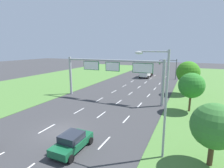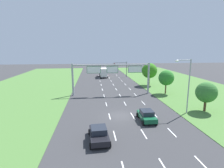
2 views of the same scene
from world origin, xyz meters
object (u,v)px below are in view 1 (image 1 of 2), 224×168
(sign_gantry, at_px, (112,70))
(traffic_light_mast, at_px, (169,65))
(car_lead_silver, at_px, (72,142))
(roadside_tree_near, at_px, (214,126))
(box_truck, at_px, (146,71))
(roadside_tree_mid, at_px, (191,85))
(roadside_tree_far, at_px, (188,73))
(street_lamp, at_px, (161,96))

(sign_gantry, relative_size, traffic_light_mast, 3.08)
(car_lead_silver, bearing_deg, roadside_tree_near, 13.54)
(car_lead_silver, height_order, box_truck, box_truck)
(roadside_tree_mid, xyz_separation_m, roadside_tree_far, (-0.69, 9.60, 0.48))
(traffic_light_mast, distance_m, roadside_tree_mid, 26.15)
(roadside_tree_mid, distance_m, roadside_tree_far, 9.63)
(sign_gantry, relative_size, roadside_tree_far, 2.76)
(box_truck, height_order, traffic_light_mast, traffic_light_mast)
(car_lead_silver, distance_m, roadside_tree_far, 25.51)
(traffic_light_mast, bearing_deg, roadside_tree_mid, -76.94)
(roadside_tree_near, xyz_separation_m, roadside_tree_mid, (-1.62, 11.68, 0.51))
(roadside_tree_mid, relative_size, roadside_tree_far, 0.86)
(street_lamp, bearing_deg, roadside_tree_mid, 80.14)
(roadside_tree_far, bearing_deg, roadside_tree_mid, -85.90)
(box_truck, relative_size, roadside_tree_mid, 1.38)
(sign_gantry, relative_size, street_lamp, 2.03)
(street_lamp, distance_m, roadside_tree_far, 21.83)
(street_lamp, bearing_deg, sign_gantry, 127.26)
(car_lead_silver, xyz_separation_m, traffic_light_mast, (3.02, 39.77, 3.09))
(street_lamp, height_order, roadside_tree_near, street_lamp)
(traffic_light_mast, height_order, roadside_tree_near, traffic_light_mast)
(box_truck, xyz_separation_m, sign_gantry, (0.36, -25.35, 3.18))
(car_lead_silver, relative_size, roadside_tree_far, 0.65)
(car_lead_silver, distance_m, box_truck, 40.69)
(car_lead_silver, distance_m, roadside_tree_mid, 17.11)
(box_truck, bearing_deg, traffic_light_mast, -6.75)
(sign_gantry, height_order, roadside_tree_far, sign_gantry)
(car_lead_silver, bearing_deg, roadside_tree_far, 70.56)
(street_lamp, bearing_deg, roadside_tree_near, 7.32)
(sign_gantry, bearing_deg, roadside_tree_far, 37.55)
(car_lead_silver, relative_size, roadside_tree_near, 0.84)
(street_lamp, xyz_separation_m, roadside_tree_mid, (2.11, 12.16, -1.42))
(box_truck, relative_size, roadside_tree_far, 1.19)
(box_truck, bearing_deg, roadside_tree_mid, -64.83)
(car_lead_silver, distance_m, street_lamp, 8.34)
(box_truck, bearing_deg, street_lamp, -75.13)
(box_truck, xyz_separation_m, traffic_light_mast, (6.48, -0.75, 2.10))
(traffic_light_mast, relative_size, roadside_tree_near, 1.16)
(roadside_tree_mid, height_order, roadside_tree_far, roadside_tree_far)
(sign_gantry, relative_size, roadside_tree_mid, 3.21)
(car_lead_silver, relative_size, roadside_tree_mid, 0.75)
(street_lamp, height_order, roadside_tree_far, street_lamp)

